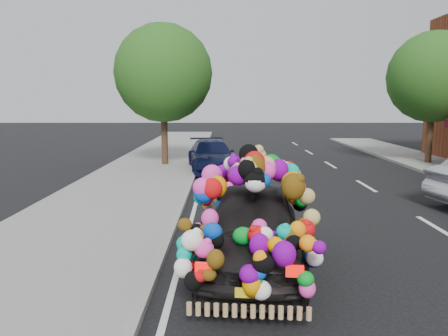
% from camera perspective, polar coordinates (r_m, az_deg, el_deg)
% --- Properties ---
extents(ground, '(100.00, 100.00, 0.00)m').
position_cam_1_polar(ground, '(9.98, 7.05, -7.86)').
color(ground, black).
rests_on(ground, ground).
extents(sidewalk, '(4.00, 60.00, 0.12)m').
position_cam_1_polar(sidewalk, '(10.36, -17.48, -7.24)').
color(sidewalk, gray).
rests_on(sidewalk, ground).
extents(kerb, '(0.15, 60.00, 0.13)m').
position_cam_1_polar(kerb, '(9.95, -6.61, -7.51)').
color(kerb, gray).
rests_on(kerb, ground).
extents(lane_markings, '(6.00, 50.00, 0.01)m').
position_cam_1_polar(lane_markings, '(11.01, 26.13, -7.08)').
color(lane_markings, silver).
rests_on(lane_markings, ground).
extents(tree_near_sidewalk, '(4.20, 4.20, 6.13)m').
position_cam_1_polar(tree_near_sidewalk, '(19.20, -7.94, 12.15)').
color(tree_near_sidewalk, '#332114').
rests_on(tree_near_sidewalk, ground).
extents(tree_far_b, '(4.00, 4.00, 5.90)m').
position_cam_1_polar(tree_far_b, '(21.59, 25.71, 10.65)').
color(tree_far_b, '#332114').
rests_on(tree_far_b, ground).
extents(plush_art_car, '(2.39, 4.46, 2.05)m').
position_cam_1_polar(plush_art_car, '(7.41, 3.81, -5.30)').
color(plush_art_car, black).
rests_on(plush_art_car, ground).
extents(navy_sedan, '(2.33, 4.53, 1.26)m').
position_cam_1_polar(navy_sedan, '(17.93, -1.65, 1.62)').
color(navy_sedan, black).
rests_on(navy_sedan, ground).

